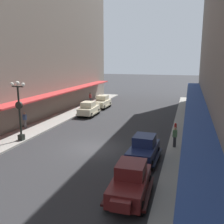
% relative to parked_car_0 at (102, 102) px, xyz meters
% --- Properties ---
extents(ground_plane, '(200.00, 200.00, 0.00)m').
position_rel_parked_car_0_xyz_m(ground_plane, '(4.77, -16.59, -0.94)').
color(ground_plane, '#2D2D30').
extents(sidewalk_left, '(3.00, 60.00, 0.15)m').
position_rel_parked_car_0_xyz_m(sidewalk_left, '(-2.73, -16.59, -0.87)').
color(sidewalk_left, '#99968E').
rests_on(sidewalk_left, ground).
extents(sidewalk_right, '(3.00, 60.00, 0.15)m').
position_rel_parked_car_0_xyz_m(sidewalk_right, '(12.27, -16.59, -0.87)').
color(sidewalk_right, '#99968E').
rests_on(sidewalk_right, ground).
extents(parked_car_0, '(2.15, 4.26, 1.84)m').
position_rel_parked_car_0_xyz_m(parked_car_0, '(0.00, 0.00, 0.00)').
color(parked_car_0, beige).
rests_on(parked_car_0, ground).
extents(parked_car_1, '(2.21, 4.29, 1.84)m').
position_rel_parked_car_0_xyz_m(parked_car_1, '(0.11, -5.45, 0.00)').
color(parked_car_1, beige).
rests_on(parked_car_1, ground).
extents(parked_car_2, '(2.24, 4.29, 1.84)m').
position_rel_parked_car_0_xyz_m(parked_car_2, '(9.52, -22.97, 0.00)').
color(parked_car_2, '#591919').
rests_on(parked_car_2, ground).
extents(parked_car_3, '(2.26, 4.30, 1.84)m').
position_rel_parked_car_0_xyz_m(parked_car_3, '(9.36, -18.01, 0.00)').
color(parked_car_3, '#19234C').
rests_on(parked_car_3, ground).
extents(lamp_post_with_clock, '(1.42, 0.44, 5.16)m').
position_rel_parked_car_0_xyz_m(lamp_post_with_clock, '(-1.63, -16.83, 2.04)').
color(lamp_post_with_clock, black).
rests_on(lamp_post_with_clock, sidewalk_left).
extents(fire_hydrant, '(0.24, 0.24, 0.82)m').
position_rel_parked_car_0_xyz_m(fire_hydrant, '(11.12, -10.01, -0.38)').
color(fire_hydrant, '#B21E19').
rests_on(fire_hydrant, sidewalk_right).
extents(pedestrian_0, '(0.36, 0.24, 1.64)m').
position_rel_parked_car_0_xyz_m(pedestrian_0, '(11.31, -14.77, 0.05)').
color(pedestrian_0, '#2D2D33').
rests_on(pedestrian_0, sidewalk_right).
extents(pedestrian_1, '(0.36, 0.24, 1.64)m').
position_rel_parked_car_0_xyz_m(pedestrian_1, '(-3.74, -13.30, 0.05)').
color(pedestrian_1, slate).
rests_on(pedestrian_1, sidewalk_left).
extents(pedestrian_2, '(0.36, 0.28, 1.67)m').
position_rel_parked_car_0_xyz_m(pedestrian_2, '(-2.88, 2.57, 0.07)').
color(pedestrian_2, '#2D2D33').
rests_on(pedestrian_2, sidewalk_left).
extents(pedestrian_3, '(0.36, 0.28, 1.67)m').
position_rel_parked_car_0_xyz_m(pedestrian_3, '(12.40, 2.72, 0.07)').
color(pedestrian_3, slate).
rests_on(pedestrian_3, sidewalk_right).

